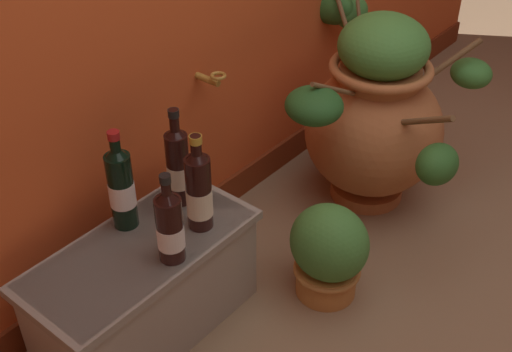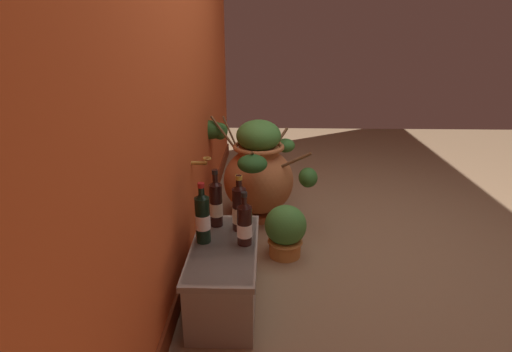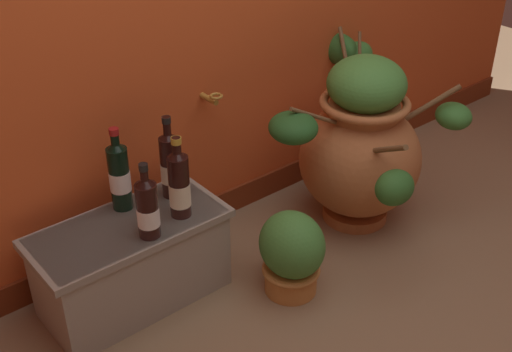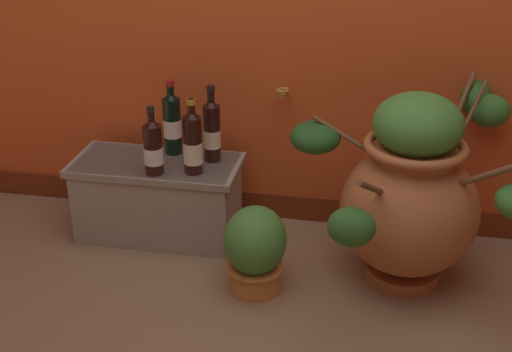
{
  "view_description": "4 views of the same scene",
  "coord_description": "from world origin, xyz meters",
  "px_view_note": "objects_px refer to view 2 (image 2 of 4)",
  "views": [
    {
      "loc": [
        -1.49,
        -0.35,
        1.66
      ],
      "look_at": [
        -0.15,
        0.76,
        0.42
      ],
      "focal_mm": 45.6,
      "sensor_mm": 36.0,
      "label": 1
    },
    {
      "loc": [
        -2.47,
        0.62,
        1.45
      ],
      "look_at": [
        0.07,
        0.7,
        0.51
      ],
      "focal_mm": 28.58,
      "sensor_mm": 36.0,
      "label": 2
    },
    {
      "loc": [
        -1.48,
        -0.98,
        1.77
      ],
      "look_at": [
        -0.02,
        0.8,
        0.37
      ],
      "focal_mm": 46.0,
      "sensor_mm": 36.0,
      "label": 3
    },
    {
      "loc": [
        0.34,
        -1.73,
        1.6
      ],
      "look_at": [
        -0.13,
        0.77,
        0.37
      ],
      "focal_mm": 47.78,
      "sensor_mm": 36.0,
      "label": 4
    }
  ],
  "objects_px": {
    "wine_bottle_middle": "(239,207)",
    "wine_bottle_right": "(203,216)",
    "potted_shrub": "(285,231)",
    "terracotta_urn": "(258,171)",
    "wine_bottle_back": "(216,202)",
    "wine_bottle_left": "(244,223)"
  },
  "relations": [
    {
      "from": "wine_bottle_middle",
      "to": "wine_bottle_right",
      "type": "relative_size",
      "value": 0.97
    },
    {
      "from": "wine_bottle_middle",
      "to": "potted_shrub",
      "type": "bearing_deg",
      "value": -41.27
    },
    {
      "from": "terracotta_urn",
      "to": "wine_bottle_back",
      "type": "xyz_separation_m",
      "value": [
        -0.85,
        0.22,
        0.11
      ]
    },
    {
      "from": "wine_bottle_back",
      "to": "wine_bottle_middle",
      "type": "bearing_deg",
      "value": -109.54
    },
    {
      "from": "terracotta_urn",
      "to": "wine_bottle_left",
      "type": "distance_m",
      "value": 1.06
    },
    {
      "from": "terracotta_urn",
      "to": "potted_shrub",
      "type": "xyz_separation_m",
      "value": [
        -0.58,
        -0.2,
        -0.2
      ]
    },
    {
      "from": "wine_bottle_right",
      "to": "wine_bottle_back",
      "type": "xyz_separation_m",
      "value": [
        0.19,
        -0.05,
        -0.0
      ]
    },
    {
      "from": "wine_bottle_middle",
      "to": "potted_shrub",
      "type": "height_order",
      "value": "wine_bottle_middle"
    },
    {
      "from": "wine_bottle_middle",
      "to": "wine_bottle_back",
      "type": "distance_m",
      "value": 0.15
    },
    {
      "from": "terracotta_urn",
      "to": "wine_bottle_back",
      "type": "distance_m",
      "value": 0.88
    },
    {
      "from": "wine_bottle_left",
      "to": "wine_bottle_right",
      "type": "xyz_separation_m",
      "value": [
        0.02,
        0.22,
        0.03
      ]
    },
    {
      "from": "wine_bottle_middle",
      "to": "potted_shrub",
      "type": "relative_size",
      "value": 0.91
    },
    {
      "from": "wine_bottle_right",
      "to": "wine_bottle_back",
      "type": "relative_size",
      "value": 0.99
    },
    {
      "from": "wine_bottle_left",
      "to": "potted_shrub",
      "type": "bearing_deg",
      "value": -26.75
    },
    {
      "from": "wine_bottle_middle",
      "to": "wine_bottle_right",
      "type": "bearing_deg",
      "value": 127.98
    },
    {
      "from": "wine_bottle_right",
      "to": "potted_shrub",
      "type": "relative_size",
      "value": 0.94
    },
    {
      "from": "terracotta_urn",
      "to": "wine_bottle_left",
      "type": "bearing_deg",
      "value": 177.56
    },
    {
      "from": "terracotta_urn",
      "to": "wine_bottle_middle",
      "type": "bearing_deg",
      "value": 174.72
    },
    {
      "from": "potted_shrub",
      "to": "wine_bottle_right",
      "type": "bearing_deg",
      "value": 134.9
    },
    {
      "from": "wine_bottle_right",
      "to": "potted_shrub",
      "type": "height_order",
      "value": "wine_bottle_right"
    },
    {
      "from": "wine_bottle_middle",
      "to": "wine_bottle_back",
      "type": "xyz_separation_m",
      "value": [
        0.05,
        0.14,
        0.01
      ]
    },
    {
      "from": "wine_bottle_back",
      "to": "potted_shrub",
      "type": "height_order",
      "value": "wine_bottle_back"
    }
  ]
}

